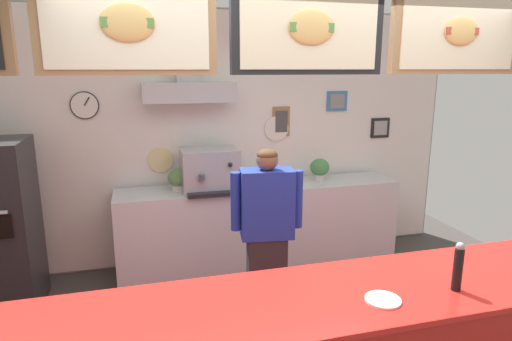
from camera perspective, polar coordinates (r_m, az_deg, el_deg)
name	(u,v)px	position (r m, az deg, el deg)	size (l,w,h in m)	color
back_wall_assembly	(221,133)	(4.80, -4.61, 4.87)	(5.49, 2.74, 2.79)	gray
back_prep_counter	(260,226)	(4.91, 0.59, -7.26)	(3.08, 0.55, 0.93)	silver
shop_worker	(267,239)	(3.55, 1.40, -8.94)	(0.57, 0.27, 1.57)	#232328
espresso_machine	(209,170)	(4.58, -6.06, 0.10)	(0.58, 0.52, 0.43)	#A3A5AD
potted_sage	(320,168)	(5.00, 8.27, 0.29)	(0.22, 0.22, 0.25)	beige
potted_rosemary	(271,174)	(4.81, 1.94, -0.42)	(0.16, 0.16, 0.20)	#4C4C51
potted_thyme	(178,179)	(4.61, -10.08, -1.07)	(0.21, 0.21, 0.23)	beige
pepper_grinder	(458,267)	(2.60, 24.76, -11.28)	(0.05, 0.05, 0.27)	black
condiment_plate	(383,300)	(2.42, 16.15, -15.82)	(0.18, 0.18, 0.01)	white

